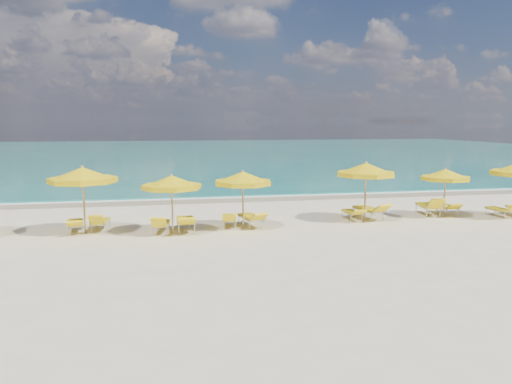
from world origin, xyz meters
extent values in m
plane|color=beige|center=(0.00, 0.00, 0.00)|extent=(120.00, 120.00, 0.00)
cube|color=#147162|center=(0.00, 48.00, 0.00)|extent=(120.00, 80.00, 0.30)
cube|color=tan|center=(0.00, 7.40, 0.00)|extent=(120.00, 2.60, 0.01)
cube|color=white|center=(0.00, 8.20, 0.00)|extent=(120.00, 1.20, 0.03)
cube|color=white|center=(-6.00, 17.00, 0.00)|extent=(14.00, 0.36, 0.05)
cube|color=white|center=(8.00, 24.00, 0.00)|extent=(18.00, 0.30, 0.05)
cylinder|color=tan|center=(-6.87, 0.13, 1.24)|extent=(0.08, 0.08, 2.47)
cone|color=yellow|center=(-6.87, 0.13, 2.27)|extent=(2.68, 2.68, 0.49)
cylinder|color=yellow|center=(-6.87, 0.13, 2.03)|extent=(2.71, 2.71, 0.20)
sphere|color=tan|center=(-6.87, 0.13, 2.53)|extent=(0.11, 0.11, 0.11)
cylinder|color=tan|center=(-3.62, -0.57, 1.09)|extent=(0.07, 0.07, 2.17)
cone|color=yellow|center=(-3.62, -0.57, 2.00)|extent=(2.46, 2.46, 0.43)
cylinder|color=yellow|center=(-3.62, -0.57, 1.79)|extent=(2.48, 2.48, 0.17)
sphere|color=tan|center=(-3.62, -0.57, 2.22)|extent=(0.10, 0.10, 0.10)
cylinder|color=tan|center=(-0.86, -0.21, 1.11)|extent=(0.07, 0.07, 2.23)
cone|color=yellow|center=(-0.86, -0.21, 2.05)|extent=(2.75, 2.75, 0.45)
cylinder|color=yellow|center=(-0.86, -0.21, 1.83)|extent=(2.78, 2.78, 0.18)
sphere|color=tan|center=(-0.86, -0.21, 2.28)|extent=(0.10, 0.10, 0.10)
cylinder|color=tan|center=(4.52, 0.41, 1.21)|extent=(0.08, 0.08, 2.43)
cone|color=yellow|center=(4.52, 0.41, 2.23)|extent=(2.60, 2.60, 0.49)
cylinder|color=yellow|center=(4.52, 0.41, 2.00)|extent=(2.62, 2.62, 0.19)
sphere|color=tan|center=(4.52, 0.41, 2.48)|extent=(0.11, 0.11, 0.11)
cylinder|color=tan|center=(8.31, 0.51, 1.04)|extent=(0.07, 0.07, 2.09)
cone|color=yellow|center=(8.31, 0.51, 1.92)|extent=(2.61, 2.61, 0.42)
cylinder|color=yellow|center=(8.31, 0.51, 1.72)|extent=(2.63, 2.63, 0.17)
sphere|color=tan|center=(8.31, 0.51, 2.14)|extent=(0.09, 0.09, 0.09)
cube|color=yellow|center=(-7.28, 0.50, 0.36)|extent=(0.72, 1.32, 0.08)
cube|color=yellow|center=(-7.16, -0.38, 0.49)|extent=(0.63, 0.64, 0.32)
cube|color=yellow|center=(-6.36, 0.67, 0.35)|extent=(0.63, 1.24, 0.07)
cube|color=yellow|center=(-6.42, -0.12, 0.55)|extent=(0.57, 0.49, 0.45)
cube|color=yellow|center=(-4.03, -0.25, 0.35)|extent=(0.68, 1.28, 0.08)
cube|color=yellow|center=(-4.13, -1.06, 0.55)|extent=(0.60, 0.52, 0.45)
cube|color=yellow|center=(-3.11, -0.08, 0.41)|extent=(0.63, 1.41, 0.09)
cube|color=yellow|center=(-3.11, -1.08, 0.56)|extent=(0.63, 0.63, 0.38)
cube|color=yellow|center=(-1.34, 0.32, 0.34)|extent=(0.68, 1.24, 0.07)
cube|color=yellow|center=(-1.45, -0.48, 0.52)|extent=(0.59, 0.55, 0.40)
cube|color=yellow|center=(-0.49, 0.25, 0.39)|extent=(0.85, 1.43, 0.08)
cube|color=yellow|center=(-0.30, -0.67, 0.54)|extent=(0.70, 0.70, 0.38)
cube|color=yellow|center=(4.04, 0.71, 0.33)|extent=(0.53, 1.17, 0.07)
cube|color=yellow|center=(4.03, -0.11, 0.46)|extent=(0.52, 0.53, 0.31)
cube|color=yellow|center=(4.87, 0.89, 0.41)|extent=(0.92, 1.54, 0.09)
cube|color=yellow|center=(5.08, -0.09, 0.60)|extent=(0.75, 0.74, 0.43)
cube|color=yellow|center=(7.88, 1.13, 0.42)|extent=(0.87, 1.53, 0.09)
cube|color=yellow|center=(7.72, 0.17, 0.65)|extent=(0.72, 0.65, 0.53)
cube|color=yellow|center=(8.81, 1.11, 0.35)|extent=(0.74, 1.30, 0.08)
cube|color=yellow|center=(8.67, 0.25, 0.49)|extent=(0.63, 0.64, 0.32)
cube|color=yellow|center=(10.76, 0.08, 0.34)|extent=(0.67, 1.23, 0.07)
camera|label=1|loc=(-4.11, -19.25, 4.21)|focal=35.00mm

